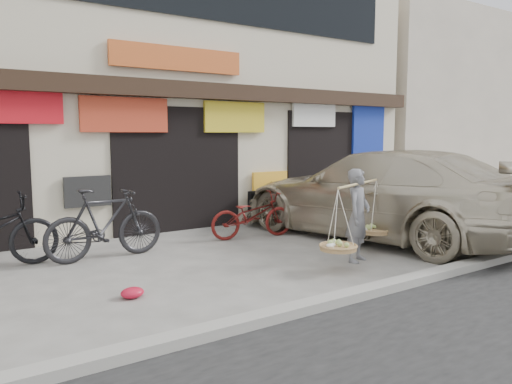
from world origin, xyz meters
TOP-DOWN VIEW (x-y plane):
  - ground at (0.00, 0.00)m, footprint 70.00×70.00m
  - kerb at (0.00, -2.00)m, footprint 70.00×0.25m
  - shophouse_block at (-0.00, 6.42)m, footprint 14.00×6.32m
  - neighbor_east at (13.50, 7.00)m, footprint 12.00×7.00m
  - street_vendor at (1.26, -0.64)m, footprint 2.03×1.17m
  - bike_1 at (-2.17, 1.88)m, footprint 2.05×0.64m
  - bike_2 at (0.86, 1.91)m, footprint 1.87×0.93m
  - suv at (3.01, 0.49)m, footprint 3.55×6.55m
  - red_bag at (-2.53, -0.34)m, footprint 0.31×0.25m

SIDE VIEW (x-z plane):
  - ground at x=0.00m, z-range 0.00..0.00m
  - kerb at x=0.00m, z-range 0.00..0.12m
  - red_bag at x=-2.53m, z-range 0.00..0.14m
  - bike_2 at x=0.86m, z-range 0.00..0.94m
  - bike_1 at x=-2.17m, z-range 0.00..1.22m
  - street_vendor at x=1.26m, z-range -0.07..1.48m
  - suv at x=3.01m, z-range 0.00..1.80m
  - neighbor_east at x=13.50m, z-range 0.00..6.40m
  - shophouse_block at x=0.00m, z-range -0.05..6.95m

